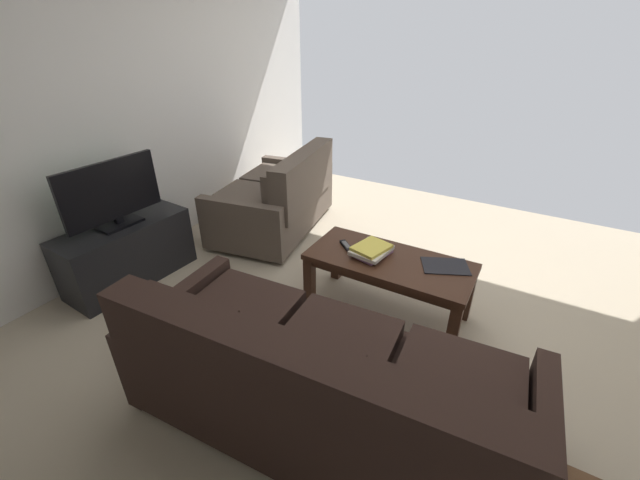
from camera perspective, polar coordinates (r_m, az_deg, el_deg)
The scene contains 10 objects.
ground_plane at distance 3.07m, azimuth 10.68°, elevation -10.78°, with size 4.95×5.07×0.01m, color #B7A88E.
wall_right at distance 3.95m, azimuth -24.71°, elevation 16.69°, with size 0.12×5.07×2.52m, color white.
sofa_main at distance 2.08m, azimuth -0.10°, elevation -20.17°, with size 2.10×1.03×0.87m.
loveseat_near at distance 4.07m, azimuth -6.00°, elevation 6.02°, with size 1.07×1.51×0.86m.
coffee_table at distance 2.88m, azimuth 9.91°, elevation -3.98°, with size 1.16×0.52×0.46m.
tv_stand at distance 3.64m, azimuth -26.01°, elevation -1.63°, with size 0.47×1.04×0.52m.
flat_tv at distance 3.43m, azimuth -27.88°, elevation 5.95°, with size 0.22×0.78×0.52m.
book_stack at distance 2.85m, azimuth 7.48°, elevation -1.47°, with size 0.26×0.31×0.07m.
tv_remote at distance 2.95m, azimuth 3.80°, elevation -0.83°, with size 0.15×0.14×0.02m.
loose_magazine at distance 2.85m, azimuth 17.62°, elevation -3.60°, with size 0.21×0.31×0.01m, color black.
Camera 1 is at (-0.68, 2.28, 1.93)m, focal length 22.18 mm.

